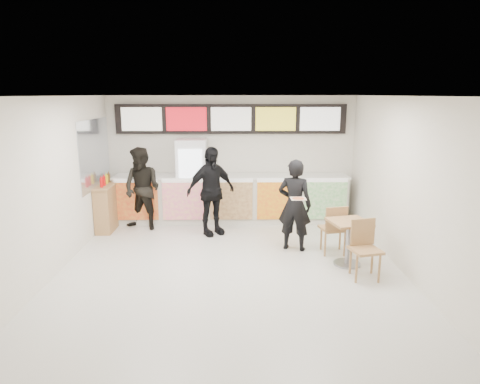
{
  "coord_description": "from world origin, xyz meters",
  "views": [
    {
      "loc": [
        0.08,
        -6.92,
        3.03
      ],
      "look_at": [
        0.18,
        1.2,
        1.16
      ],
      "focal_mm": 32.0,
      "sensor_mm": 36.0,
      "label": 1
    }
  ],
  "objects_px": {
    "service_counter": "(231,198)",
    "cafe_table": "(348,234)",
    "customer_mid": "(211,191)",
    "condiment_ledge": "(107,207)",
    "drinks_fridge": "(192,181)",
    "customer_left": "(142,189)",
    "customer_main": "(295,205)"
  },
  "relations": [
    {
      "from": "service_counter",
      "to": "customer_mid",
      "type": "height_order",
      "value": "customer_mid"
    },
    {
      "from": "drinks_fridge",
      "to": "condiment_ledge",
      "type": "distance_m",
      "value": 2.05
    },
    {
      "from": "condiment_ledge",
      "to": "service_counter",
      "type": "bearing_deg",
      "value": 12.65
    },
    {
      "from": "drinks_fridge",
      "to": "customer_mid",
      "type": "bearing_deg",
      "value": -63.26
    },
    {
      "from": "customer_mid",
      "to": "condiment_ledge",
      "type": "bearing_deg",
      "value": 140.05
    },
    {
      "from": "customer_mid",
      "to": "cafe_table",
      "type": "distance_m",
      "value": 3.14
    },
    {
      "from": "customer_left",
      "to": "condiment_ledge",
      "type": "bearing_deg",
      "value": -151.03
    },
    {
      "from": "customer_mid",
      "to": "condiment_ledge",
      "type": "relative_size",
      "value": 1.56
    },
    {
      "from": "service_counter",
      "to": "cafe_table",
      "type": "distance_m",
      "value": 3.47
    },
    {
      "from": "customer_main",
      "to": "cafe_table",
      "type": "xyz_separation_m",
      "value": [
        0.87,
        -0.81,
        -0.34
      ]
    },
    {
      "from": "customer_left",
      "to": "condiment_ledge",
      "type": "height_order",
      "value": "customer_left"
    },
    {
      "from": "drinks_fridge",
      "to": "customer_main",
      "type": "bearing_deg",
      "value": -41.73
    },
    {
      "from": "cafe_table",
      "to": "condiment_ledge",
      "type": "height_order",
      "value": "condiment_ledge"
    },
    {
      "from": "customer_mid",
      "to": "condiment_ledge",
      "type": "distance_m",
      "value": 2.45
    },
    {
      "from": "customer_main",
      "to": "customer_mid",
      "type": "distance_m",
      "value": 1.95
    },
    {
      "from": "service_counter",
      "to": "customer_left",
      "type": "height_order",
      "value": "customer_left"
    },
    {
      "from": "customer_left",
      "to": "cafe_table",
      "type": "height_order",
      "value": "customer_left"
    },
    {
      "from": "cafe_table",
      "to": "condiment_ledge",
      "type": "relative_size",
      "value": 1.39
    },
    {
      "from": "customer_main",
      "to": "drinks_fridge",
      "type": "bearing_deg",
      "value": -22.17
    },
    {
      "from": "drinks_fridge",
      "to": "condiment_ledge",
      "type": "bearing_deg",
      "value": -161.0
    },
    {
      "from": "customer_main",
      "to": "cafe_table",
      "type": "bearing_deg",
      "value": 156.54
    },
    {
      "from": "customer_mid",
      "to": "customer_main",
      "type": "bearing_deg",
      "value": -61.5
    },
    {
      "from": "customer_left",
      "to": "customer_mid",
      "type": "distance_m",
      "value": 1.62
    },
    {
      "from": "customer_left",
      "to": "customer_mid",
      "type": "relative_size",
      "value": 0.97
    },
    {
      "from": "service_counter",
      "to": "condiment_ledge",
      "type": "distance_m",
      "value": 2.89
    },
    {
      "from": "service_counter",
      "to": "cafe_table",
      "type": "height_order",
      "value": "service_counter"
    },
    {
      "from": "drinks_fridge",
      "to": "condiment_ledge",
      "type": "relative_size",
      "value": 1.6
    },
    {
      "from": "customer_mid",
      "to": "drinks_fridge",
      "type": "bearing_deg",
      "value": 84.9
    },
    {
      "from": "service_counter",
      "to": "condiment_ledge",
      "type": "bearing_deg",
      "value": -167.35
    },
    {
      "from": "customer_left",
      "to": "customer_main",
      "type": "bearing_deg",
      "value": 1.78
    },
    {
      "from": "customer_left",
      "to": "service_counter",
      "type": "bearing_deg",
      "value": 40.32
    },
    {
      "from": "drinks_fridge",
      "to": "service_counter",
      "type": "bearing_deg",
      "value": -0.99
    }
  ]
}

